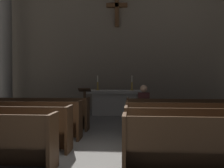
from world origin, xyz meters
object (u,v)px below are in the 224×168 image
pew_right_row_2 (201,131)px  candlestick_right (132,86)px  pew_right_row_1 (220,146)px  candlestick_left (98,86)px  pew_left_row_3 (21,119)px  lectern (85,104)px  lone_worshipper (143,107)px  altar (115,102)px  column_left_third (3,27)px  pew_right_row_4 (181,115)px  pew_left_row_4 (37,113)px  pew_right_row_3 (189,122)px

pew_right_row_2 → candlestick_right: (-1.36, 5.22, 0.72)m
pew_right_row_1 → candlestick_left: (-2.76, 6.28, 0.72)m
pew_right_row_1 → candlestick_left: candlestick_left is taller
pew_right_row_1 → pew_left_row_3: bearing=152.8°
pew_left_row_3 → lectern: lectern is taller
candlestick_right → lone_worshipper: size_ratio=0.46×
candlestick_right → lone_worshipper: candlestick_right is taller
candlestick_right → lone_worshipper: bearing=-83.8°
pew_right_row_2 → altar: size_ratio=1.37×
column_left_third → altar: bearing=-4.5°
pew_right_row_4 → candlestick_right: candlestick_right is taller
lone_worshipper → pew_right_row_2: bearing=-64.5°
pew_right_row_2 → column_left_third: column_left_third is taller
pew_left_row_3 → pew_left_row_4: same height
candlestick_right → lectern: bearing=-145.0°
pew_right_row_4 → lone_worshipper: bearing=177.9°
pew_left_row_3 → candlestick_left: candlestick_left is taller
pew_right_row_2 → altar: (-2.06, 5.22, 0.06)m
pew_right_row_4 → column_left_third: 8.44m
lone_worshipper → pew_left_row_4: bearing=-179.3°
column_left_third → candlestick_left: bearing=-5.2°
pew_right_row_2 → altar: 5.61m
candlestick_right → pew_right_row_4: bearing=-66.3°
pew_right_row_2 → column_left_third: size_ratio=0.40×
pew_left_row_3 → pew_left_row_4: (0.00, 1.06, 0.00)m
pew_right_row_3 → candlestick_right: (-1.36, 4.16, 0.72)m
pew_left_row_4 → column_left_third: 5.55m
candlestick_right → altar: bearing=180.0°
pew_right_row_2 → pew_right_row_3: 1.06m
lone_worshipper → pew_right_row_3: bearing=-46.8°
pew_right_row_4 → pew_right_row_3: bearing=-90.0°
pew_right_row_1 → column_left_third: 10.17m
pew_right_row_4 → pew_left_row_3: bearing=-165.6°
lone_worshipper → pew_left_row_3: bearing=-160.5°
pew_right_row_4 → candlestick_right: bearing=113.7°
pew_right_row_3 → column_left_third: column_left_third is taller
pew_right_row_2 → altar: bearing=111.6°
candlestick_right → column_left_third: bearing=176.1°
pew_left_row_3 → candlestick_right: size_ratio=5.01×
candlestick_left → candlestick_right: 1.40m
pew_right_row_1 → lectern: 5.94m
pew_right_row_2 → column_left_third: (-6.96, 5.61, 3.25)m
pew_right_row_1 → altar: bearing=108.2°
pew_right_row_4 → lone_worshipper: 1.05m
pew_right_row_3 → candlestick_right: bearing=108.1°
pew_left_row_4 → pew_left_row_3: bearing=-90.0°
pew_right_row_2 → pew_left_row_4: bearing=152.8°
pew_right_row_2 → lone_worshipper: bearing=115.5°
candlestick_left → candlestick_right: bearing=0.0°
altar → candlestick_left: bearing=-180.0°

